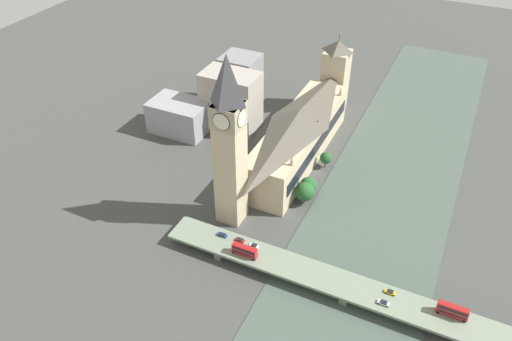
{
  "coord_description": "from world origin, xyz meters",
  "views": [
    {
      "loc": [
        -57.74,
        195.97,
        155.16
      ],
      "look_at": [
        17.97,
        35.43,
        19.78
      ],
      "focal_mm": 35.0,
      "sensor_mm": 36.0,
      "label": 1
    }
  ],
  "objects_px": {
    "car_northbound_lead": "(240,240)",
    "car_southbound_mid": "(384,303)",
    "parliament_hall": "(299,134)",
    "car_northbound_tail": "(390,292)",
    "double_decker_bus_lead": "(453,310)",
    "victoria_tower": "(335,76)",
    "double_decker_bus_mid": "(245,250)",
    "car_southbound_lead": "(254,246)",
    "road_bridge": "(348,287)",
    "clock_tower": "(229,140)",
    "car_northbound_mid": "(222,235)"
  },
  "relations": [
    {
      "from": "double_decker_bus_lead",
      "to": "car_southbound_mid",
      "type": "relative_size",
      "value": 2.48
    },
    {
      "from": "victoria_tower",
      "to": "double_decker_bus_mid",
      "type": "bearing_deg",
      "value": 93.3
    },
    {
      "from": "car_northbound_lead",
      "to": "parliament_hall",
      "type": "bearing_deg",
      "value": -87.97
    },
    {
      "from": "parliament_hall",
      "to": "clock_tower",
      "type": "distance_m",
      "value": 63.46
    },
    {
      "from": "road_bridge",
      "to": "car_southbound_lead",
      "type": "bearing_deg",
      "value": -3.86
    },
    {
      "from": "car_northbound_tail",
      "to": "double_decker_bus_lead",
      "type": "bearing_deg",
      "value": 178.53
    },
    {
      "from": "clock_tower",
      "to": "road_bridge",
      "type": "relative_size",
      "value": 0.52
    },
    {
      "from": "road_bridge",
      "to": "double_decker_bus_lead",
      "type": "height_order",
      "value": "double_decker_bus_lead"
    },
    {
      "from": "road_bridge",
      "to": "double_decker_bus_mid",
      "type": "height_order",
      "value": "double_decker_bus_mid"
    },
    {
      "from": "victoria_tower",
      "to": "car_northbound_lead",
      "type": "xyz_separation_m",
      "value": [
        -2.66,
        131.11,
        -15.57
      ]
    },
    {
      "from": "car_southbound_lead",
      "to": "car_southbound_mid",
      "type": "distance_m",
      "value": 55.44
    },
    {
      "from": "road_bridge",
      "to": "victoria_tower",
      "type": "bearing_deg",
      "value": -69.41
    },
    {
      "from": "car_northbound_mid",
      "to": "double_decker_bus_mid",
      "type": "bearing_deg",
      "value": 157.0
    },
    {
      "from": "car_northbound_mid",
      "to": "car_northbound_tail",
      "type": "height_order",
      "value": "car_northbound_tail"
    },
    {
      "from": "double_decker_bus_mid",
      "to": "car_southbound_lead",
      "type": "xyz_separation_m",
      "value": [
        -1.62,
        -5.55,
        -1.87
      ]
    },
    {
      "from": "car_northbound_lead",
      "to": "car_southbound_mid",
      "type": "height_order",
      "value": "car_northbound_lead"
    },
    {
      "from": "victoria_tower",
      "to": "double_decker_bus_lead",
      "type": "relative_size",
      "value": 4.33
    },
    {
      "from": "car_northbound_mid",
      "to": "car_southbound_lead",
      "type": "distance_m",
      "value": 15.04
    },
    {
      "from": "parliament_hall",
      "to": "double_decker_bus_lead",
      "type": "relative_size",
      "value": 8.56
    },
    {
      "from": "double_decker_bus_mid",
      "to": "car_southbound_lead",
      "type": "height_order",
      "value": "double_decker_bus_mid"
    },
    {
      "from": "double_decker_bus_lead",
      "to": "double_decker_bus_mid",
      "type": "height_order",
      "value": "double_decker_bus_lead"
    },
    {
      "from": "car_southbound_lead",
      "to": "car_southbound_mid",
      "type": "height_order",
      "value": "car_southbound_lead"
    },
    {
      "from": "clock_tower",
      "to": "car_southbound_lead",
      "type": "xyz_separation_m",
      "value": [
        -19.45,
        17.63,
        -36.09
      ]
    },
    {
      "from": "double_decker_bus_lead",
      "to": "car_northbound_mid",
      "type": "distance_m",
      "value": 93.37
    },
    {
      "from": "victoria_tower",
      "to": "road_bridge",
      "type": "bearing_deg",
      "value": 110.59
    },
    {
      "from": "parliament_hall",
      "to": "car_southbound_mid",
      "type": "distance_m",
      "value": 102.8
    },
    {
      "from": "victoria_tower",
      "to": "car_northbound_mid",
      "type": "bearing_deg",
      "value": 87.61
    },
    {
      "from": "double_decker_bus_lead",
      "to": "car_southbound_lead",
      "type": "distance_m",
      "value": 78.33
    },
    {
      "from": "victoria_tower",
      "to": "car_southbound_lead",
      "type": "bearing_deg",
      "value": 94.15
    },
    {
      "from": "victoria_tower",
      "to": "car_southbound_lead",
      "type": "height_order",
      "value": "victoria_tower"
    },
    {
      "from": "clock_tower",
      "to": "car_southbound_lead",
      "type": "relative_size",
      "value": 20.42
    },
    {
      "from": "victoria_tower",
      "to": "road_bridge",
      "type": "height_order",
      "value": "victoria_tower"
    },
    {
      "from": "double_decker_bus_mid",
      "to": "car_northbound_tail",
      "type": "bearing_deg",
      "value": -174.19
    },
    {
      "from": "road_bridge",
      "to": "car_southbound_mid",
      "type": "bearing_deg",
      "value": 168.57
    },
    {
      "from": "car_northbound_tail",
      "to": "car_southbound_lead",
      "type": "height_order",
      "value": "car_southbound_lead"
    },
    {
      "from": "parliament_hall",
      "to": "double_decker_bus_mid",
      "type": "bearing_deg",
      "value": 95.66
    },
    {
      "from": "victoria_tower",
      "to": "car_southbound_mid",
      "type": "bearing_deg",
      "value": 115.23
    },
    {
      "from": "parliament_hall",
      "to": "car_northbound_tail",
      "type": "height_order",
      "value": "parliament_hall"
    },
    {
      "from": "double_decker_bus_lead",
      "to": "car_southbound_mid",
      "type": "distance_m",
      "value": 23.87
    },
    {
      "from": "clock_tower",
      "to": "double_decker_bus_mid",
      "type": "height_order",
      "value": "clock_tower"
    },
    {
      "from": "victoria_tower",
      "to": "car_southbound_mid",
      "type": "xyz_separation_m",
      "value": [
        -64.69,
        137.27,
        -15.58
      ]
    },
    {
      "from": "parliament_hall",
      "to": "car_northbound_lead",
      "type": "distance_m",
      "value": 73.87
    },
    {
      "from": "victoria_tower",
      "to": "car_northbound_lead",
      "type": "distance_m",
      "value": 132.06
    },
    {
      "from": "car_southbound_lead",
      "to": "car_northbound_lead",
      "type": "bearing_deg",
      "value": -4.3
    },
    {
      "from": "car_southbound_lead",
      "to": "clock_tower",
      "type": "bearing_deg",
      "value": -42.2
    },
    {
      "from": "victoria_tower",
      "to": "road_bridge",
      "type": "distance_m",
      "value": 144.6
    },
    {
      "from": "car_northbound_lead",
      "to": "car_northbound_mid",
      "type": "height_order",
      "value": "car_northbound_lead"
    },
    {
      "from": "parliament_hall",
      "to": "clock_tower",
      "type": "bearing_deg",
      "value": 79.95
    },
    {
      "from": "victoria_tower",
      "to": "double_decker_bus_lead",
      "type": "height_order",
      "value": "victoria_tower"
    },
    {
      "from": "clock_tower",
      "to": "double_decker_bus_mid",
      "type": "bearing_deg",
      "value": 127.56
    }
  ]
}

